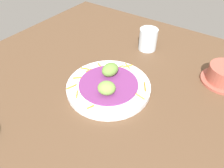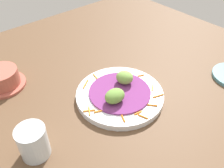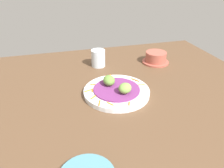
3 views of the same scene
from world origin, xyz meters
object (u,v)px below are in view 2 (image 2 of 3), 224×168
Objects in this scene: guac_scoop_left at (125,77)px; water_glass at (33,142)px; guac_scoop_center at (115,96)px; terracotta_bowl at (2,79)px; main_plate at (120,95)px.

guac_scoop_left is 0.62× the size of water_glass.
guac_scoop_center is at bearing 178.23° from water_glass.
terracotta_bowl is (25.87, -24.20, -1.60)cm from guac_scoop_left.
guac_scoop_center is (3.56, 1.94, 3.17)cm from main_plate.
water_glass is (26.00, 1.25, 3.01)cm from main_plate.
guac_scoop_left is at bearing -151.37° from main_plate.
guac_scoop_center is at bearing 28.63° from guac_scoop_left.
terracotta_bowl reaches higher than main_plate.
guac_scoop_center is 22.46cm from water_glass.
main_plate is 4.33× the size of guac_scoop_center.
guac_scoop_center is 33.81cm from terracotta_bowl.
guac_scoop_left is 8.10cm from guac_scoop_center.
guac_scoop_center is 0.44× the size of terracotta_bowl.
main_plate is at bearing 130.48° from terracotta_bowl.
guac_scoop_center is at bearing 28.63° from main_plate.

